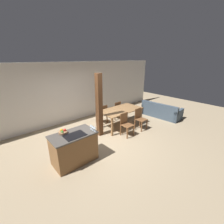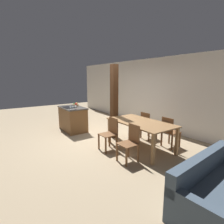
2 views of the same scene
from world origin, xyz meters
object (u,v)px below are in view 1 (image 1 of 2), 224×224
at_px(fruit_bowl, 63,132).
at_px(dining_chair_near_left, 126,124).
at_px(dining_chair_far_right, 116,110).
at_px(dining_table, 121,111).
at_px(dining_chair_near_right, 140,118).
at_px(dining_chair_far_left, 102,114).
at_px(kitchen_island, 74,148).
at_px(couch, 161,112).
at_px(wine_glass_near, 95,127).
at_px(wine_glass_far, 91,125).
at_px(wine_glass_middle, 93,126).
at_px(timber_post, 99,106).

relative_size(fruit_bowl, dining_chair_near_left, 0.28).
bearing_deg(dining_chair_far_right, dining_table, 60.00).
distance_m(dining_chair_near_right, dining_chair_far_left, 1.69).
xyz_separation_m(kitchen_island, couch, (5.05, 0.30, -0.19)).
height_order(kitchen_island, wine_glass_near, wine_glass_near).
height_order(wine_glass_far, couch, wine_glass_far).
bearing_deg(fruit_bowl, wine_glass_middle, -29.12).
bearing_deg(dining_chair_near_right, dining_chair_far_right, 90.00).
height_order(dining_chair_near_left, dining_chair_far_right, same).
distance_m(wine_glass_far, dining_chair_far_left, 2.49).
xyz_separation_m(dining_chair_near_right, dining_chair_far_right, (0.00, 1.47, 0.00)).
xyz_separation_m(wine_glass_far, dining_chair_near_left, (1.73, 0.23, -0.55)).
relative_size(kitchen_island, timber_post, 0.52).
relative_size(dining_chair_far_right, timber_post, 0.37).
xyz_separation_m(wine_glass_near, couch, (4.51, 0.58, -0.76)).
bearing_deg(couch, timber_post, 77.13).
bearing_deg(couch, dining_table, 71.88).
height_order(dining_chair_near_left, dining_chair_far_left, same).
bearing_deg(wine_glass_far, fruit_bowl, 156.67).
xyz_separation_m(fruit_bowl, dining_table, (2.87, 0.66, -0.27)).
relative_size(fruit_bowl, wine_glass_far, 1.55).
relative_size(kitchen_island, couch, 0.63).
relative_size(wine_glass_middle, couch, 0.08).
bearing_deg(wine_glass_far, dining_table, 24.18).
relative_size(wine_glass_far, dining_chair_near_right, 0.18).
height_order(wine_glass_middle, dining_chair_near_right, wine_glass_middle).
xyz_separation_m(wine_glass_middle, dining_chair_near_right, (2.58, 0.32, -0.55)).
xyz_separation_m(dining_chair_near_right, dining_chair_far_left, (-0.85, 1.47, 0.00)).
distance_m(kitchen_island, dining_chair_near_left, 2.27).
height_order(dining_chair_far_right, couch, dining_chair_far_right).
bearing_deg(wine_glass_far, dining_chair_far_left, 44.49).
distance_m(wine_glass_near, timber_post, 1.48).
bearing_deg(dining_chair_far_left, wine_glass_middle, 45.97).
relative_size(wine_glass_near, wine_glass_middle, 1.00).
distance_m(kitchen_island, timber_post, 1.88).
bearing_deg(dining_table, dining_chair_near_left, -120.00).
distance_m(dining_chair_far_right, timber_post, 1.92).
bearing_deg(dining_chair_far_left, dining_chair_near_right, 120.00).
relative_size(dining_chair_near_left, couch, 0.45).
xyz_separation_m(wine_glass_near, dining_table, (2.15, 1.15, -0.34)).
distance_m(dining_chair_near_left, timber_post, 1.24).
height_order(kitchen_island, couch, kitchen_island).
distance_m(kitchen_island, wine_glass_middle, 0.81).
height_order(dining_chair_near_right, timber_post, timber_post).
relative_size(dining_chair_near_right, timber_post, 0.37).
distance_m(fruit_bowl, dining_chair_far_right, 3.61).
bearing_deg(wine_glass_near, kitchen_island, 152.49).
relative_size(wine_glass_far, dining_table, 0.08).
height_order(kitchen_island, dining_chair_far_left, kitchen_island).
height_order(dining_chair_far_left, couch, dining_chair_far_left).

